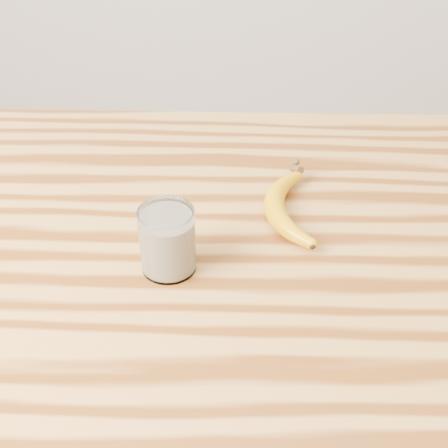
{
  "coord_description": "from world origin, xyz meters",
  "views": [
    {
      "loc": [
        -0.07,
        -0.73,
        1.47
      ],
      "look_at": [
        -0.09,
        -0.01,
        0.93
      ],
      "focal_mm": 50.0,
      "sensor_mm": 36.0,
      "label": 1
    }
  ],
  "objects": [
    {
      "name": "smoothie_glass",
      "position": [
        -0.17,
        -0.07,
        0.95
      ],
      "size": [
        0.08,
        0.08,
        0.09
      ],
      "color": "white",
      "rests_on": "table"
    },
    {
      "name": "table",
      "position": [
        0.0,
        0.0,
        0.77
      ],
      "size": [
        1.2,
        0.8,
        0.9
      ],
      "color": "#AF7B38",
      "rests_on": "ground"
    },
    {
      "name": "banana",
      "position": [
        -0.02,
        0.05,
        0.92
      ],
      "size": [
        0.11,
        0.27,
        0.03
      ],
      "primitive_type": null,
      "rotation": [
        0.0,
        0.0,
        0.05
      ],
      "color": "#C88A03",
      "rests_on": "table"
    }
  ]
}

